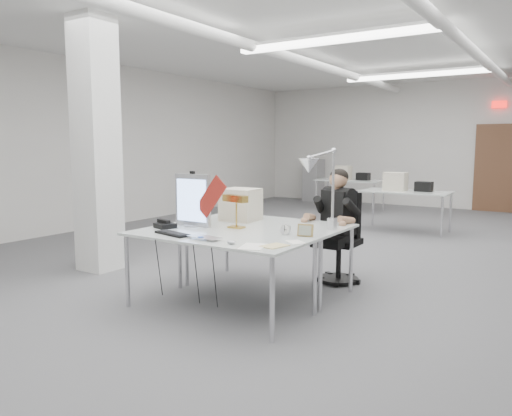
{
  "coord_description": "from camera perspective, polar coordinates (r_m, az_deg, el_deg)",
  "views": [
    {
      "loc": [
        2.86,
        -6.26,
        1.62
      ],
      "look_at": [
        0.11,
        -2.0,
        0.97
      ],
      "focal_mm": 35.0,
      "sensor_mm": 36.0,
      "label": 1
    }
  ],
  "objects": [
    {
      "name": "paper_stack_b",
      "position": [
        4.26,
        2.12,
        -4.35
      ],
      "size": [
        0.21,
        0.26,
        0.01
      ],
      "primitive_type": "cube",
      "rotation": [
        0.0,
        0.0,
        -0.21
      ],
      "color": "#D5C07F",
      "rests_on": "desk_main"
    },
    {
      "name": "laptop",
      "position": [
        4.54,
        -6.35,
        -3.52
      ],
      "size": [
        0.36,
        0.26,
        0.03
      ],
      "primitive_type": "imported",
      "rotation": [
        0.0,
        0.0,
        -0.11
      ],
      "color": "#BABBBF",
      "rests_on": "desk_main"
    },
    {
      "name": "filing_cabinet",
      "position": [
        14.42,
        6.58,
        3.2
      ],
      "size": [
        0.45,
        0.55,
        1.2
      ],
      "primitive_type": "cube",
      "color": "gray",
      "rests_on": "room_shell"
    },
    {
      "name": "room_shell",
      "position": [
        6.99,
        9.08,
        7.84
      ],
      "size": [
        10.04,
        14.04,
        3.24
      ],
      "color": "#545456",
      "rests_on": "ground"
    },
    {
      "name": "desk_clock",
      "position": [
        4.79,
        3.4,
        -2.47
      ],
      "size": [
        0.11,
        0.07,
        0.1
      ],
      "primitive_type": "cylinder",
      "rotation": [
        1.57,
        0.0,
        0.43
      ],
      "color": "silver",
      "rests_on": "desk_main"
    },
    {
      "name": "picture_frame_left",
      "position": [
        5.55,
        -8.02,
        -1.2
      ],
      "size": [
        0.13,
        0.09,
        0.1
      ],
      "primitive_type": "cube",
      "rotation": [
        -0.21,
        0.0,
        0.48
      ],
      "color": "tan",
      "rests_on": "desk_main"
    },
    {
      "name": "architect_lamp",
      "position": [
        4.86,
        7.6,
        2.29
      ],
      "size": [
        0.43,
        0.73,
        0.89
      ],
      "primitive_type": null,
      "rotation": [
        0.0,
        0.0,
        0.3
      ],
      "color": "silver",
      "rests_on": "desk_second"
    },
    {
      "name": "mouse",
      "position": [
        4.35,
        -2.85,
        -3.94
      ],
      "size": [
        0.09,
        0.06,
        0.03
      ],
      "primitive_type": "ellipsoid",
      "rotation": [
        0.0,
        0.0,
        -0.14
      ],
      "color": "#ACADB1",
      "rests_on": "desk_main"
    },
    {
      "name": "picture_frame_right",
      "position": [
        4.71,
        5.67,
        -2.55
      ],
      "size": [
        0.16,
        0.07,
        0.12
      ],
      "primitive_type": "cube",
      "rotation": [
        -0.21,
        0.0,
        0.23
      ],
      "color": "#A08245",
      "rests_on": "desk_main"
    },
    {
      "name": "paper_stack_a",
      "position": [
        4.23,
        -0.36,
        -4.43
      ],
      "size": [
        0.27,
        0.33,
        0.01
      ],
      "primitive_type": "cube",
      "rotation": [
        0.0,
        0.0,
        0.31
      ],
      "color": "white",
      "rests_on": "desk_main"
    },
    {
      "name": "keyboard",
      "position": [
        4.85,
        -9.51,
        -2.92
      ],
      "size": [
        0.43,
        0.23,
        0.02
      ],
      "primitive_type": "cube",
      "rotation": [
        0.0,
        0.0,
        -0.23
      ],
      "color": "black",
      "rests_on": "desk_main"
    },
    {
      "name": "paper_stack_c",
      "position": [
        4.44,
        4.54,
        -3.9
      ],
      "size": [
        0.22,
        0.21,
        0.01
      ],
      "primitive_type": "cube",
      "rotation": [
        0.0,
        0.0,
        -0.65
      ],
      "color": "white",
      "rests_on": "desk_main"
    },
    {
      "name": "monitor",
      "position": [
        5.3,
        -7.24,
        0.89
      ],
      "size": [
        0.45,
        0.04,
        0.55
      ],
      "primitive_type": "cube",
      "rotation": [
        0.0,
        0.0,
        -0.0
      ],
      "color": "#B4B4B9",
      "rests_on": "desk_main"
    },
    {
      "name": "bg_desk_b",
      "position": [
        12.4,
        10.68,
        3.12
      ],
      "size": [
        1.6,
        0.8,
        0.02
      ],
      "primitive_type": "cube",
      "color": "silver",
      "rests_on": "room_shell"
    },
    {
      "name": "desk_second",
      "position": [
        5.53,
        1.28,
        -1.8
      ],
      "size": [
        1.8,
        0.9,
        0.02
      ],
      "primitive_type": "cube",
      "color": "silver",
      "rests_on": "room_shell"
    },
    {
      "name": "desk_main",
      "position": [
        4.8,
        -4.36,
        -3.23
      ],
      "size": [
        1.8,
        0.9,
        0.02
      ],
      "primitive_type": "cube",
      "color": "silver",
      "rests_on": "room_shell"
    },
    {
      "name": "seated_person",
      "position": [
        5.83,
        9.35,
        0.13
      ],
      "size": [
        0.68,
        0.75,
        0.9
      ],
      "primitive_type": null,
      "rotation": [
        0.0,
        0.0,
        -0.41
      ],
      "color": "black",
      "rests_on": "office_chair"
    },
    {
      "name": "beige_monitor",
      "position": [
        5.67,
        -1.76,
        0.4
      ],
      "size": [
        0.41,
        0.39,
        0.36
      ],
      "primitive_type": "cube",
      "rotation": [
        0.0,
        0.0,
        0.07
      ],
      "color": "beige",
      "rests_on": "desk_second"
    },
    {
      "name": "bankers_lamp",
      "position": [
        5.15,
        -2.26,
        -0.27
      ],
      "size": [
        0.35,
        0.2,
        0.37
      ],
      "primitive_type": null,
      "rotation": [
        0.0,
        0.0,
        -0.22
      ],
      "color": "gold",
      "rests_on": "desk_main"
    },
    {
      "name": "desk_phone",
      "position": [
        5.26,
        -10.35,
        -1.99
      ],
      "size": [
        0.24,
        0.23,
        0.05
      ],
      "primitive_type": "cube",
      "rotation": [
        0.0,
        0.0,
        -0.33
      ],
      "color": "black",
      "rests_on": "desk_main"
    },
    {
      "name": "bg_desk_a",
      "position": [
        9.67,
        16.74,
        1.79
      ],
      "size": [
        1.6,
        0.8,
        0.02
      ],
      "primitive_type": "cube",
      "color": "silver",
      "rests_on": "room_shell"
    },
    {
      "name": "office_chair",
      "position": [
        5.94,
        9.46,
        -3.54
      ],
      "size": [
        0.66,
        0.66,
        1.02
      ],
      "primitive_type": null,
      "rotation": [
        0.0,
        0.0,
        -0.41
      ],
      "color": "black",
      "rests_on": "room_shell"
    },
    {
      "name": "pennant",
      "position": [
        5.09,
        -5.14,
        1.29
      ],
      "size": [
        0.42,
        0.05,
        0.45
      ],
      "primitive_type": "cube",
      "rotation": [
        0.0,
        -0.87,
        -0.08
      ],
      "color": "maroon",
      "rests_on": "monitor"
    }
  ]
}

